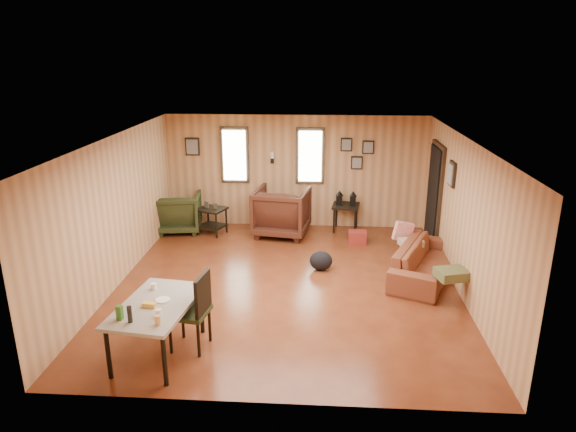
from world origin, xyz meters
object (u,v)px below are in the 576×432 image
Objects in this scene: end_table at (212,216)px; dining_table at (156,309)px; recliner_green at (179,211)px; recliner_brown at (282,209)px; sofa at (426,256)px; side_table at (346,204)px.

end_table is 0.47× the size of dining_table.
recliner_green reaches higher than dining_table.
recliner_brown is 0.74× the size of dining_table.
sofa is 4.58m from dining_table.
sofa is 2.89× the size of end_table.
recliner_brown reaches higher than recliner_green.
sofa is 2.19× the size of recliner_green.
side_table is at bearing 176.54° from recliner_green.
sofa is at bearing 41.76° from dining_table.
side_table is at bearing 8.08° from end_table.
sofa is 2.27× the size of side_table.
sofa reaches higher than end_table.
sofa is 2.61m from side_table.
side_table is (3.51, 0.27, 0.14)m from recliner_green.
end_table is at bearing 100.71° from dining_table.
recliner_green is 3.53m from side_table.
end_table is 4.47m from dining_table.
recliner_brown is 4.68m from dining_table.
recliner_green is 1.32× the size of end_table.
recliner_brown is 1.59× the size of end_table.
dining_table is (-3.78, -2.57, 0.25)m from sofa.
recliner_brown is 1.37m from side_table.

